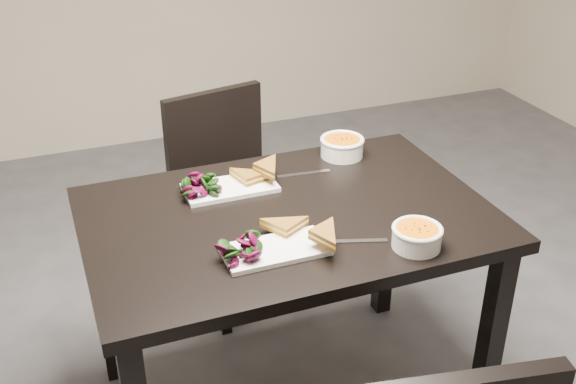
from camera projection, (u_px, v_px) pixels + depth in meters
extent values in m
cube|color=black|center=(288.00, 218.00, 2.07)|extent=(1.20, 0.80, 0.04)
cube|color=black|center=(490.00, 343.00, 2.14)|extent=(0.06, 0.06, 0.71)
cube|color=black|center=(104.00, 295.00, 2.36)|extent=(0.06, 0.06, 0.71)
cube|color=black|center=(386.00, 235.00, 2.70)|extent=(0.06, 0.06, 0.71)
cube|color=black|center=(240.00, 205.00, 2.76)|extent=(0.50, 0.50, 0.04)
cube|color=black|center=(224.00, 289.00, 2.64)|extent=(0.05, 0.05, 0.41)
cube|color=black|center=(302.00, 260.00, 2.82)|extent=(0.05, 0.05, 0.41)
cube|color=black|center=(183.00, 246.00, 2.91)|extent=(0.05, 0.05, 0.41)
cube|color=black|center=(256.00, 222.00, 3.08)|extent=(0.05, 0.05, 0.41)
cube|color=black|center=(214.00, 138.00, 2.79)|extent=(0.42, 0.13, 0.40)
cube|color=white|center=(275.00, 250.00, 1.87)|extent=(0.28, 0.14, 0.01)
cylinder|color=white|center=(417.00, 239.00, 1.89)|extent=(0.13, 0.13, 0.05)
cylinder|color=orange|center=(417.00, 231.00, 1.88)|extent=(0.12, 0.12, 0.02)
torus|color=white|center=(418.00, 229.00, 1.87)|extent=(0.14, 0.14, 0.01)
cube|color=silver|center=(355.00, 241.00, 1.92)|extent=(0.18, 0.07, 0.00)
cube|color=white|center=(230.00, 188.00, 2.19)|extent=(0.29, 0.14, 0.01)
cylinder|color=white|center=(342.00, 148.00, 2.40)|extent=(0.15, 0.15, 0.06)
cylinder|color=orange|center=(342.00, 142.00, 2.39)|extent=(0.13, 0.13, 0.02)
torus|color=white|center=(342.00, 140.00, 2.38)|extent=(0.15, 0.15, 0.01)
cube|color=silver|center=(304.00, 174.00, 2.29)|extent=(0.18, 0.03, 0.00)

